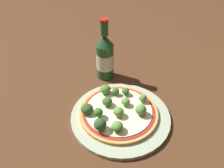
# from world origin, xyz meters

# --- Properties ---
(ground_plane) EXTENTS (3.00, 3.00, 0.00)m
(ground_plane) POSITION_xyz_m (0.00, 0.00, 0.00)
(ground_plane) COLOR #4C2D19
(plate) EXTENTS (0.30, 0.30, 0.01)m
(plate) POSITION_xyz_m (-0.00, 0.00, 0.01)
(plate) COLOR #A3B293
(plate) RESTS_ON ground_plane
(pizza) EXTENTS (0.24, 0.24, 0.01)m
(pizza) POSITION_xyz_m (-0.00, 0.01, 0.02)
(pizza) COLOR tan
(pizza) RESTS_ON plate
(broccoli_floret_0) EXTENTS (0.03, 0.03, 0.03)m
(broccoli_floret_0) POSITION_xyz_m (0.03, -0.05, 0.04)
(broccoli_floret_0) COLOR #89A866
(broccoli_floret_0) RESTS_ON pizza
(broccoli_floret_1) EXTENTS (0.03, 0.03, 0.03)m
(broccoli_floret_1) POSITION_xyz_m (-0.06, -0.04, 0.04)
(broccoli_floret_1) COLOR #89A866
(broccoli_floret_1) RESTS_ON pizza
(broccoli_floret_2) EXTENTS (0.02, 0.02, 0.03)m
(broccoli_floret_2) POSITION_xyz_m (0.08, -0.02, 0.04)
(broccoli_floret_2) COLOR #89A866
(broccoli_floret_2) RESTS_ON pizza
(broccoli_floret_3) EXTENTS (0.02, 0.02, 0.02)m
(broccoli_floret_3) POSITION_xyz_m (0.06, 0.04, 0.04)
(broccoli_floret_3) COLOR #89A866
(broccoli_floret_3) RESTS_ON pizza
(broccoli_floret_4) EXTENTS (0.02, 0.02, 0.02)m
(broccoli_floret_4) POSITION_xyz_m (0.04, 0.06, 0.04)
(broccoli_floret_4) COLOR #89A866
(broccoli_floret_4) RESTS_ON pizza
(broccoli_floret_5) EXTENTS (0.03, 0.03, 0.03)m
(broccoli_floret_5) POSITION_xyz_m (0.03, 0.01, 0.04)
(broccoli_floret_5) COLOR #89A866
(broccoli_floret_5) RESTS_ON pizza
(broccoli_floret_6) EXTENTS (0.03, 0.03, 0.03)m
(broccoli_floret_6) POSITION_xyz_m (-0.01, 0.05, 0.04)
(broccoli_floret_6) COLOR #89A866
(broccoli_floret_6) RESTS_ON pizza
(broccoli_floret_7) EXTENTS (0.03, 0.03, 0.03)m
(broccoli_floret_7) POSITION_xyz_m (-0.02, -0.01, 0.04)
(broccoli_floret_7) COLOR #89A866
(broccoli_floret_7) RESTS_ON pizza
(broccoli_floret_8) EXTENTS (0.03, 0.03, 0.04)m
(broccoli_floret_8) POSITION_xyz_m (-0.09, -0.01, 0.04)
(broccoli_floret_8) COLOR #89A866
(broccoli_floret_8) RESTS_ON pizza
(broccoli_floret_9) EXTENTS (0.03, 0.03, 0.03)m
(broccoli_floret_9) POSITION_xyz_m (0.02, 0.09, 0.04)
(broccoli_floret_9) COLOR #89A866
(broccoli_floret_9) RESTS_ON pizza
(broccoli_floret_10) EXTENTS (0.04, 0.04, 0.03)m
(broccoli_floret_10) POSITION_xyz_m (-0.07, 0.06, 0.04)
(broccoli_floret_10) COLOR #89A866
(broccoli_floret_10) RESTS_ON pizza
(broccoli_floret_11) EXTENTS (0.03, 0.03, 0.03)m
(broccoli_floret_11) POSITION_xyz_m (-0.06, 0.03, 0.04)
(broccoli_floret_11) COLOR #89A866
(broccoli_floret_11) RESTS_ON pizza
(beer_bottle) EXTENTS (0.06, 0.06, 0.22)m
(beer_bottle) POSITION_xyz_m (0.11, 0.19, 0.08)
(beer_bottle) COLOR #234C28
(beer_bottle) RESTS_ON ground_plane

